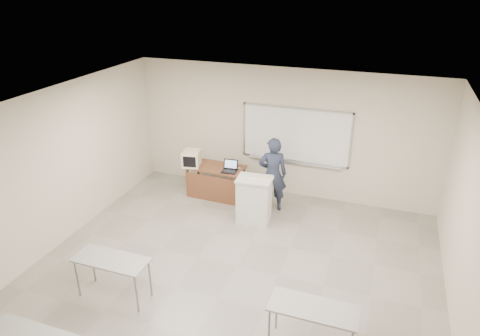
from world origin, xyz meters
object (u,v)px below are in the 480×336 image
at_px(podium, 254,200).
at_px(keyboard, 263,177).
at_px(instructor_desk, 214,177).
at_px(presenter, 273,174).
at_px(mouse, 239,168).
at_px(whiteboard, 296,136).
at_px(crt_monitor, 192,158).
at_px(laptop, 230,169).

xyz_separation_m(podium, keyboard, (0.15, 0.08, 0.51)).
height_order(instructor_desk, presenter, presenter).
height_order(mouse, keyboard, keyboard).
bearing_deg(keyboard, podium, -152.57).
xyz_separation_m(keyboard, presenter, (0.07, 0.54, -0.16)).
bearing_deg(whiteboard, crt_monitor, -160.55).
bearing_deg(laptop, keyboard, -36.99).
distance_m(crt_monitor, presenter, 1.97).
relative_size(crt_monitor, keyboard, 0.96).
bearing_deg(keyboard, laptop, 147.11).
bearing_deg(instructor_desk, whiteboard, 26.36).
relative_size(instructor_desk, crt_monitor, 3.01).
xyz_separation_m(whiteboard, laptop, (-1.29, -0.79, -0.67)).
distance_m(whiteboard, laptop, 1.66).
relative_size(whiteboard, presenter, 1.46).
xyz_separation_m(instructor_desk, keyboard, (1.34, -0.61, 0.48)).
relative_size(podium, mouse, 10.09).
height_order(whiteboard, presenter, whiteboard).
relative_size(instructor_desk, laptop, 4.04).
distance_m(instructor_desk, keyboard, 1.55).
bearing_deg(mouse, keyboard, -38.35).
bearing_deg(presenter, crt_monitor, -19.94).
distance_m(podium, keyboard, 0.54).
bearing_deg(instructor_desk, crt_monitor, -176.78).
relative_size(whiteboard, instructor_desk, 1.88).
height_order(mouse, presenter, presenter).
bearing_deg(podium, mouse, 122.61).
relative_size(laptop, keyboard, 0.72).
height_order(podium, laptop, podium).
xyz_separation_m(whiteboard, keyboard, (-0.35, -1.39, -0.47)).
bearing_deg(podium, instructor_desk, 145.44).
bearing_deg(keyboard, instructor_desk, 154.95).
height_order(whiteboard, laptop, whiteboard).
height_order(keyboard, presenter, presenter).
relative_size(whiteboard, mouse, 25.08).
relative_size(mouse, keyboard, 0.22).
distance_m(mouse, keyboard, 1.13).
distance_m(instructor_desk, podium, 1.38).
xyz_separation_m(instructor_desk, podium, (1.19, -0.69, -0.02)).
bearing_deg(presenter, keyboard, 64.34).
bearing_deg(crt_monitor, keyboard, -28.70).
xyz_separation_m(whiteboard, presenter, (-0.28, -0.85, -0.63)).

